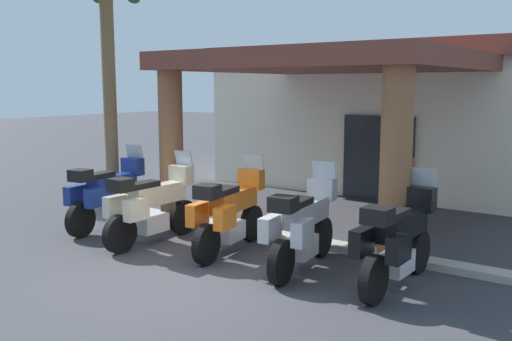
# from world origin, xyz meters

# --- Properties ---
(ground_plane) EXTENTS (80.00, 80.00, 0.00)m
(ground_plane) POSITION_xyz_m (0.00, 0.00, 0.00)
(ground_plane) COLOR #38383D
(motel_building) EXTENTS (10.90, 11.74, 3.90)m
(motel_building) POSITION_xyz_m (0.02, 10.02, 2.01)
(motel_building) COLOR silver
(motel_building) RESTS_ON ground_plane
(motorcycle_blue) EXTENTS (0.78, 2.21, 1.61)m
(motorcycle_blue) POSITION_xyz_m (-3.28, 1.45, 0.70)
(motorcycle_blue) COLOR black
(motorcycle_blue) RESTS_ON ground_plane
(motorcycle_cream) EXTENTS (0.71, 2.21, 1.61)m
(motorcycle_cream) POSITION_xyz_m (-1.80, 1.20, 0.70)
(motorcycle_cream) COLOR black
(motorcycle_cream) RESTS_ON ground_plane
(motorcycle_orange) EXTENTS (0.79, 2.21, 1.61)m
(motorcycle_orange) POSITION_xyz_m (-0.31, 1.56, 0.70)
(motorcycle_orange) COLOR black
(motorcycle_orange) RESTS_ON ground_plane
(motorcycle_silver) EXTENTS (0.77, 2.21, 1.61)m
(motorcycle_silver) POSITION_xyz_m (1.17, 1.46, 0.70)
(motorcycle_silver) COLOR black
(motorcycle_silver) RESTS_ON ground_plane
(motorcycle_black) EXTENTS (0.71, 2.21, 1.61)m
(motorcycle_black) POSITION_xyz_m (2.66, 1.54, 0.70)
(motorcycle_black) COLOR black
(motorcycle_black) RESTS_ON ground_plane
(pedestrian) EXTENTS (0.53, 0.32, 1.70)m
(pedestrian) POSITION_xyz_m (1.50, 4.69, 0.99)
(pedestrian) COLOR #3F334C
(pedestrian) RESTS_ON ground_plane
(palm_tree_roadside) EXTENTS (2.43, 2.62, 5.79)m
(palm_tree_roadside) POSITION_xyz_m (-4.03, 2.24, 4.54)
(palm_tree_roadside) COLOR brown
(palm_tree_roadside) RESTS_ON ground_plane
(curb_strip) EXTENTS (9.43, 0.36, 0.12)m
(curb_strip) POSITION_xyz_m (-0.31, 2.73, 0.06)
(curb_strip) COLOR #ADA89E
(curb_strip) RESTS_ON ground_plane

